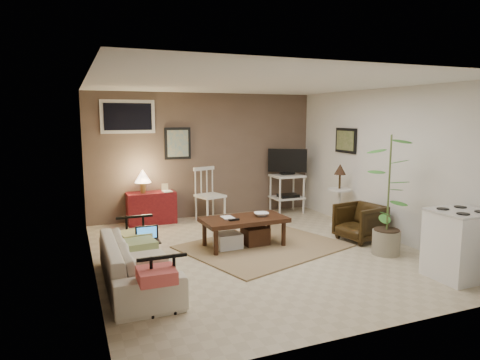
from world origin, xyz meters
name	(u,v)px	position (x,y,z in m)	size (l,w,h in m)	color
floor	(258,252)	(0.00, 0.00, 0.00)	(5.00, 5.00, 0.00)	#C1B293
art_back	(178,143)	(-0.55, 2.48, 1.45)	(0.50, 0.03, 0.60)	black
art_right	(346,141)	(2.23, 1.05, 1.52)	(0.03, 0.60, 0.45)	black
window	(128,117)	(-1.45, 2.48, 1.95)	(0.96, 0.03, 0.60)	silver
rug	(263,246)	(0.18, 0.20, 0.01)	(2.21, 1.77, 0.02)	#9A7A5A
coffee_table	(243,230)	(-0.09, 0.32, 0.27)	(1.28, 0.70, 0.48)	#371B0F
sofa	(137,255)	(-1.80, -0.57, 0.36)	(1.86, 0.54, 0.73)	beige
sofa_pillows	(144,253)	(-1.76, -0.79, 0.45)	(0.36, 1.76, 0.12)	beige
sofa_end_rails	(147,258)	(-1.69, -0.57, 0.31)	(0.50, 1.85, 0.62)	black
laptop	(148,237)	(-1.62, -0.25, 0.47)	(0.29, 0.21, 0.19)	black
red_console	(151,205)	(-1.13, 2.28, 0.35)	(0.87, 0.39, 1.01)	maroon
spindle_chair	(210,196)	(-0.05, 2.10, 0.47)	(0.56, 0.56, 1.01)	silver
tv_stand	(287,179)	(1.62, 2.14, 0.69)	(0.69, 0.50, 1.31)	silver
side_table	(339,188)	(1.98, 0.85, 0.69)	(0.42, 0.42, 1.12)	silver
armchair	(360,220)	(1.76, -0.04, 0.32)	(0.62, 0.58, 0.64)	black
potted_plant	(389,191)	(1.67, -0.75, 0.92)	(0.43, 0.43, 1.74)	gray
stove	(459,244)	(1.85, -1.81, 0.42)	(0.65, 0.61, 0.85)	white
bowl	(261,209)	(0.20, 0.32, 0.56)	(0.22, 0.05, 0.22)	#371B0F
book_table	(222,211)	(-0.41, 0.39, 0.57)	(0.17, 0.02, 0.23)	#371B0F
book_console	(163,186)	(-0.91, 2.21, 0.69)	(0.16, 0.02, 0.21)	#371B0F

